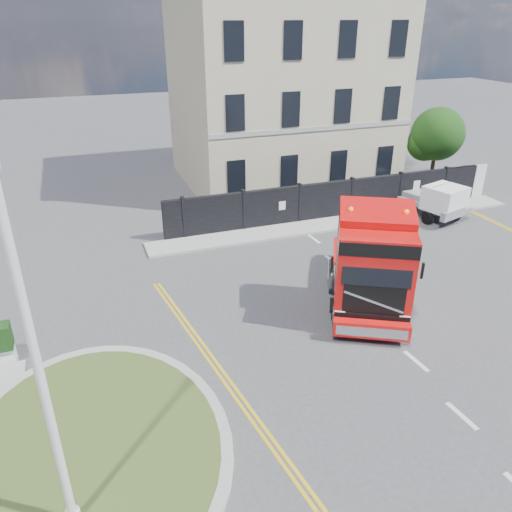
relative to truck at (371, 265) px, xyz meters
name	(u,v)px	position (x,y,z in m)	size (l,w,h in m)	color
ground	(301,330)	(-2.86, -0.45, -1.77)	(120.00, 120.00, 0.00)	#424244
traffic_island	(94,447)	(-9.86, -3.45, -1.69)	(6.80, 6.80, 0.17)	#999994
hoarding_fence	(343,199)	(3.69, 8.55, -0.77)	(18.80, 0.25, 2.00)	black
georgian_building	(281,87)	(3.14, 16.05, 4.00)	(12.30, 10.30, 12.80)	#BBB295
tree	(435,136)	(11.52, 11.65, 1.28)	(3.20, 3.20, 4.80)	#382619
pavement_far	(341,222)	(3.14, 7.65, -1.71)	(20.00, 1.60, 0.12)	#999994
truck	(371,265)	(0.00, 0.00, 0.00)	(5.29, 6.96, 3.95)	black
flatbed_pickup	(437,200)	(8.19, 6.68, -0.76)	(3.02, 4.89, 1.88)	gray
lamppost_island	(40,374)	(-10.36, -5.48, 2.26)	(0.24, 0.48, 7.74)	silver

